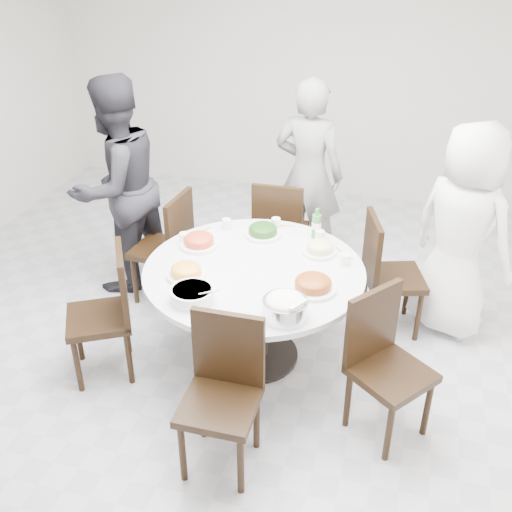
% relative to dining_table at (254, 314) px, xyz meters
% --- Properties ---
extents(floor, '(6.00, 6.00, 0.01)m').
position_rel_dining_table_xyz_m(floor, '(-0.06, 0.07, -0.38)').
color(floor, '#B2B2B7').
rests_on(floor, ground).
extents(wall_back, '(6.00, 0.01, 2.80)m').
position_rel_dining_table_xyz_m(wall_back, '(-0.06, 3.07, 1.02)').
color(wall_back, beige).
rests_on(wall_back, ground).
extents(dining_table, '(1.50, 1.50, 0.75)m').
position_rel_dining_table_xyz_m(dining_table, '(0.00, 0.00, 0.00)').
color(dining_table, silver).
rests_on(dining_table, floor).
extents(chair_ne, '(0.53, 0.53, 0.95)m').
position_rel_dining_table_xyz_m(chair_ne, '(0.92, 0.62, 0.10)').
color(chair_ne, black).
rests_on(chair_ne, floor).
extents(chair_n, '(0.43, 0.43, 0.95)m').
position_rel_dining_table_xyz_m(chair_n, '(-0.07, 1.13, 0.10)').
color(chair_n, black).
rests_on(chair_n, floor).
extents(chair_nw, '(0.46, 0.46, 0.95)m').
position_rel_dining_table_xyz_m(chair_nw, '(-0.95, 0.56, 0.10)').
color(chair_nw, black).
rests_on(chair_nw, floor).
extents(chair_sw, '(0.57, 0.57, 0.95)m').
position_rel_dining_table_xyz_m(chair_sw, '(-0.97, -0.43, 0.10)').
color(chair_sw, black).
rests_on(chair_sw, floor).
extents(chair_s, '(0.42, 0.42, 0.95)m').
position_rel_dining_table_xyz_m(chair_s, '(0.07, -1.00, 0.10)').
color(chair_s, black).
rests_on(chair_s, floor).
extents(chair_se, '(0.59, 0.59, 0.95)m').
position_rel_dining_table_xyz_m(chair_se, '(0.98, -0.48, 0.10)').
color(chair_se, black).
rests_on(chair_se, floor).
extents(diner_right, '(0.96, 0.89, 1.64)m').
position_rel_dining_table_xyz_m(diner_right, '(1.35, 0.78, 0.45)').
color(diner_right, white).
rests_on(diner_right, floor).
extents(diner_middle, '(0.67, 0.48, 1.69)m').
position_rel_dining_table_xyz_m(diner_middle, '(0.08, 1.50, 0.47)').
color(diner_middle, black).
rests_on(diner_middle, floor).
extents(diner_left, '(0.97, 1.07, 1.80)m').
position_rel_dining_table_xyz_m(diner_left, '(-1.35, 0.71, 0.52)').
color(diner_left, black).
rests_on(diner_left, floor).
extents(dish_greens, '(0.27, 0.27, 0.07)m').
position_rel_dining_table_xyz_m(dish_greens, '(-0.06, 0.47, 0.41)').
color(dish_greens, white).
rests_on(dish_greens, dining_table).
extents(dish_pale, '(0.24, 0.24, 0.06)m').
position_rel_dining_table_xyz_m(dish_pale, '(0.39, 0.32, 0.41)').
color(dish_pale, white).
rests_on(dish_pale, dining_table).
extents(dish_orange, '(0.27, 0.27, 0.07)m').
position_rel_dining_table_xyz_m(dish_orange, '(-0.46, 0.20, 0.41)').
color(dish_orange, white).
rests_on(dish_orange, dining_table).
extents(dish_redbrown, '(0.30, 0.30, 0.08)m').
position_rel_dining_table_xyz_m(dish_redbrown, '(0.43, -0.15, 0.41)').
color(dish_redbrown, white).
rests_on(dish_redbrown, dining_table).
extents(dish_tofu, '(0.26, 0.26, 0.07)m').
position_rel_dining_table_xyz_m(dish_tofu, '(-0.40, -0.22, 0.41)').
color(dish_tofu, white).
rests_on(dish_tofu, dining_table).
extents(rice_bowl, '(0.27, 0.27, 0.12)m').
position_rel_dining_table_xyz_m(rice_bowl, '(0.32, -0.49, 0.43)').
color(rice_bowl, silver).
rests_on(rice_bowl, dining_table).
extents(soup_bowl, '(0.27, 0.27, 0.08)m').
position_rel_dining_table_xyz_m(soup_bowl, '(-0.27, -0.47, 0.42)').
color(soup_bowl, white).
rests_on(soup_bowl, dining_table).
extents(beverage_bottle, '(0.07, 0.07, 0.23)m').
position_rel_dining_table_xyz_m(beverage_bottle, '(0.32, 0.55, 0.49)').
color(beverage_bottle, '#317C32').
rests_on(beverage_bottle, dining_table).
extents(tea_cups, '(0.07, 0.07, 0.08)m').
position_rel_dining_table_xyz_m(tea_cups, '(0.03, 0.62, 0.42)').
color(tea_cups, white).
rests_on(tea_cups, dining_table).
extents(chopsticks, '(0.24, 0.04, 0.01)m').
position_rel_dining_table_xyz_m(chopsticks, '(0.02, 0.68, 0.38)').
color(chopsticks, tan).
rests_on(chopsticks, dining_table).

